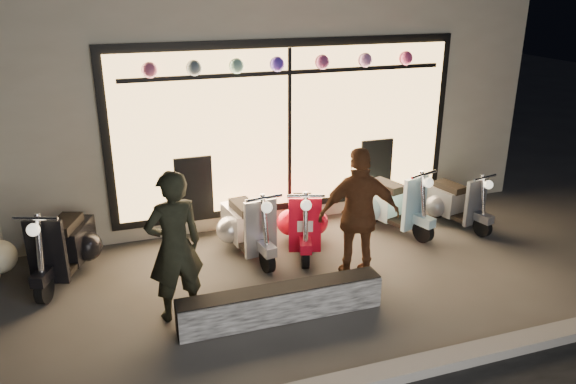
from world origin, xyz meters
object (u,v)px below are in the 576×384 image
at_px(man, 175,246).
at_px(woman, 359,216).
at_px(graffiti_barrier, 281,303).
at_px(scooter_red, 303,220).
at_px(scooter_silver, 246,224).

xyz_separation_m(man, woman, (2.33, 0.14, -0.00)).
bearing_deg(graffiti_barrier, woman, 25.33).
distance_m(man, woman, 2.33).
height_order(man, woman, man).
distance_m(graffiti_barrier, woman, 1.52).
bearing_deg(woman, graffiti_barrier, 37.58).
relative_size(graffiti_barrier, scooter_red, 1.73).
height_order(graffiti_barrier, scooter_silver, scooter_silver).
height_order(graffiti_barrier, woman, woman).
xyz_separation_m(graffiti_barrier, scooter_red, (0.90, 1.74, 0.20)).
bearing_deg(scooter_red, man, -129.57).
distance_m(scooter_silver, scooter_red, 0.84).
relative_size(scooter_silver, woman, 0.80).
bearing_deg(scooter_silver, woman, -54.90).
relative_size(graffiti_barrier, scooter_silver, 1.68).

